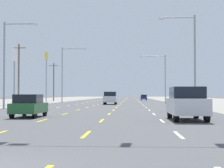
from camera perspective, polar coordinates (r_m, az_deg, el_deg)
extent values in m
plane|color=#4C4C4F|center=(73.22, 0.22, -2.84)|extent=(572.00, 572.00, 0.00)
cube|color=white|center=(30.44, -13.75, -4.46)|extent=(0.14, 2.60, 0.01)
cube|color=white|center=(37.68, -10.47, -3.93)|extent=(0.14, 2.60, 0.01)
cube|color=white|center=(45.00, -8.25, -3.56)|extent=(0.14, 2.60, 0.01)
cube|color=white|center=(52.38, -6.66, -3.30)|extent=(0.14, 2.60, 0.01)
cube|color=white|center=(59.78, -5.46, -3.10)|extent=(0.14, 2.60, 0.01)
cube|color=white|center=(67.21, -4.53, -2.94)|extent=(0.14, 2.60, 0.01)
cube|color=white|center=(74.65, -3.78, -2.81)|extent=(0.14, 2.60, 0.01)
cube|color=white|center=(82.10, -3.17, -2.71)|extent=(0.14, 2.60, 0.01)
cube|color=white|center=(89.56, -2.66, -2.62)|extent=(0.14, 2.60, 0.01)
cube|color=white|center=(97.03, -2.23, -2.54)|extent=(0.14, 2.60, 0.01)
cube|color=white|center=(104.50, -1.86, -2.48)|extent=(0.14, 2.60, 0.01)
cube|color=white|center=(111.97, -1.54, -2.43)|extent=(0.14, 2.60, 0.01)
cube|color=white|center=(119.45, -1.26, -2.38)|extent=(0.14, 2.60, 0.01)
cube|color=white|center=(126.93, -1.01, -2.33)|extent=(0.14, 2.60, 0.01)
cube|color=white|center=(134.41, -0.79, -2.30)|extent=(0.14, 2.60, 0.01)
cube|color=white|center=(141.90, -0.60, -2.26)|extent=(0.14, 2.60, 0.01)
cube|color=white|center=(149.39, -0.42, -2.23)|extent=(0.14, 2.60, 0.01)
cube|color=white|center=(156.87, -0.26, -2.20)|extent=(0.14, 2.60, 0.01)
cube|color=white|center=(164.36, -0.11, -2.18)|extent=(0.14, 2.60, 0.01)
cube|color=white|center=(171.85, 0.02, -2.16)|extent=(0.14, 2.60, 0.01)
cube|color=white|center=(179.34, 0.14, -2.14)|extent=(0.14, 2.60, 0.01)
cube|color=white|center=(186.83, 0.25, -2.12)|extent=(0.14, 2.60, 0.01)
cube|color=white|center=(194.33, 0.36, -2.10)|extent=(0.14, 2.60, 0.01)
cube|color=white|center=(201.82, 0.45, -2.08)|extent=(0.14, 2.60, 0.01)
cube|color=white|center=(209.31, 0.54, -2.07)|extent=(0.14, 2.60, 0.01)
cube|color=white|center=(216.80, 0.62, -2.05)|extent=(0.14, 2.60, 0.01)
cube|color=white|center=(224.30, 0.70, -2.04)|extent=(0.14, 2.60, 0.01)
cube|color=yellow|center=(22.29, -10.64, -5.52)|extent=(0.14, 2.60, 0.01)
cube|color=yellow|center=(29.62, -7.23, -4.57)|extent=(0.14, 2.60, 0.01)
cube|color=yellow|center=(37.02, -5.18, -3.99)|extent=(0.14, 2.60, 0.01)
cube|color=yellow|center=(44.46, -3.81, -3.60)|extent=(0.14, 2.60, 0.01)
cube|color=yellow|center=(51.91, -2.84, -3.32)|extent=(0.14, 2.60, 0.01)
cube|color=yellow|center=(59.37, -2.11, -3.11)|extent=(0.14, 2.60, 0.01)
cube|color=yellow|center=(66.84, -1.55, -2.95)|extent=(0.14, 2.60, 0.01)
cube|color=yellow|center=(74.32, -1.10, -2.82)|extent=(0.14, 2.60, 0.01)
cube|color=yellow|center=(81.80, -0.73, -2.71)|extent=(0.14, 2.60, 0.01)
cube|color=yellow|center=(89.29, -0.42, -2.62)|extent=(0.14, 2.60, 0.01)
cube|color=yellow|center=(96.78, -0.16, -2.55)|extent=(0.14, 2.60, 0.01)
cube|color=yellow|center=(104.27, 0.06, -2.48)|extent=(0.14, 2.60, 0.01)
cube|color=yellow|center=(111.76, 0.25, -2.43)|extent=(0.14, 2.60, 0.01)
cube|color=yellow|center=(119.25, 0.42, -2.38)|extent=(0.14, 2.60, 0.01)
cube|color=yellow|center=(126.74, 0.57, -2.34)|extent=(0.14, 2.60, 0.01)
cube|color=yellow|center=(134.23, 0.70, -2.30)|extent=(0.14, 2.60, 0.01)
cube|color=yellow|center=(141.73, 0.82, -2.26)|extent=(0.14, 2.60, 0.01)
cube|color=yellow|center=(149.22, 0.92, -2.23)|extent=(0.14, 2.60, 0.01)
cube|color=yellow|center=(156.72, 1.02, -2.21)|extent=(0.14, 2.60, 0.01)
cube|color=yellow|center=(164.21, 1.11, -2.18)|extent=(0.14, 2.60, 0.01)
cube|color=yellow|center=(171.71, 1.19, -2.16)|extent=(0.14, 2.60, 0.01)
cube|color=yellow|center=(179.21, 1.26, -2.14)|extent=(0.14, 2.60, 0.01)
cube|color=yellow|center=(186.70, 1.33, -2.12)|extent=(0.14, 2.60, 0.01)
cube|color=yellow|center=(194.20, 1.39, -2.10)|extent=(0.14, 2.60, 0.01)
cube|color=yellow|center=(201.70, 1.45, -2.08)|extent=(0.14, 2.60, 0.01)
cube|color=yellow|center=(209.19, 1.50, -2.07)|extent=(0.14, 2.60, 0.01)
cube|color=yellow|center=(216.69, 1.55, -2.05)|extent=(0.14, 2.60, 0.01)
cube|color=yellow|center=(224.19, 1.59, -2.04)|extent=(0.14, 2.60, 0.01)
cube|color=yellow|center=(14.31, -3.99, -7.72)|extent=(0.14, 2.60, 0.01)
cube|color=yellow|center=(21.74, -1.60, -5.64)|extent=(0.14, 2.60, 0.01)
cube|color=yellow|center=(29.21, -0.43, -4.62)|extent=(0.14, 2.60, 0.01)
cube|color=yellow|center=(36.70, 0.25, -4.02)|extent=(0.14, 2.60, 0.01)
cube|color=yellow|center=(44.18, 0.71, -3.62)|extent=(0.14, 2.60, 0.01)
cube|color=yellow|center=(51.67, 1.03, -3.33)|extent=(0.14, 2.60, 0.01)
cube|color=yellow|center=(59.17, 1.27, -3.12)|extent=(0.14, 2.60, 0.01)
cube|color=yellow|center=(66.66, 1.46, -2.95)|extent=(0.14, 2.60, 0.01)
cube|color=yellow|center=(74.16, 1.61, -2.82)|extent=(0.14, 2.60, 0.01)
cube|color=yellow|center=(81.66, 1.73, -2.71)|extent=(0.14, 2.60, 0.01)
cube|color=yellow|center=(89.15, 1.83, -2.62)|extent=(0.14, 2.60, 0.01)
cube|color=yellow|center=(96.65, 1.91, -2.55)|extent=(0.14, 2.60, 0.01)
cube|color=yellow|center=(104.15, 1.99, -2.48)|extent=(0.14, 2.60, 0.01)
cube|color=yellow|center=(111.65, 2.05, -2.43)|extent=(0.14, 2.60, 0.01)
cube|color=yellow|center=(119.15, 2.10, -2.38)|extent=(0.14, 2.60, 0.01)
cube|color=yellow|center=(126.64, 2.15, -2.34)|extent=(0.14, 2.60, 0.01)
cube|color=yellow|center=(134.14, 2.20, -2.30)|extent=(0.14, 2.60, 0.01)
cube|color=yellow|center=(141.64, 2.23, -2.26)|extent=(0.14, 2.60, 0.01)
cube|color=yellow|center=(149.14, 2.27, -2.23)|extent=(0.14, 2.60, 0.01)
cube|color=yellow|center=(156.64, 2.30, -2.20)|extent=(0.14, 2.60, 0.01)
cube|color=yellow|center=(164.14, 2.33, -2.18)|extent=(0.14, 2.60, 0.01)
cube|color=yellow|center=(171.64, 2.36, -2.16)|extent=(0.14, 2.60, 0.01)
cube|color=yellow|center=(179.14, 2.38, -2.13)|extent=(0.14, 2.60, 0.01)
cube|color=yellow|center=(186.64, 2.40, -2.12)|extent=(0.14, 2.60, 0.01)
cube|color=yellow|center=(194.14, 2.42, -2.10)|extent=(0.14, 2.60, 0.01)
cube|color=yellow|center=(201.64, 2.44, -2.08)|extent=(0.14, 2.60, 0.01)
cube|color=yellow|center=(209.14, 2.46, -2.07)|extent=(0.14, 2.60, 0.01)
cube|color=yellow|center=(216.64, 2.47, -2.05)|extent=(0.14, 2.60, 0.01)
cube|color=yellow|center=(224.14, 2.49, -2.04)|extent=(0.14, 2.60, 0.01)
cube|color=white|center=(14.32, 10.19, -7.70)|extent=(0.14, 2.60, 0.01)
cube|color=white|center=(21.75, 7.68, -5.63)|extent=(0.14, 2.60, 0.01)
cube|color=white|center=(29.22, 6.46, -4.61)|extent=(0.14, 2.60, 0.01)
cube|color=white|center=(36.70, 5.73, -4.01)|extent=(0.14, 2.60, 0.01)
cube|color=white|center=(44.19, 5.26, -3.61)|extent=(0.14, 2.60, 0.01)
cube|color=white|center=(51.68, 4.92, -3.32)|extent=(0.14, 2.60, 0.01)
cube|color=white|center=(59.17, 4.66, -3.11)|extent=(0.14, 2.60, 0.01)
cube|color=white|center=(66.67, 4.47, -2.95)|extent=(0.14, 2.60, 0.01)
cube|color=white|center=(74.16, 4.31, -2.82)|extent=(0.14, 2.60, 0.01)
cube|color=white|center=(81.66, 4.19, -2.71)|extent=(0.14, 2.60, 0.01)
cube|color=white|center=(89.15, 4.08, -2.62)|extent=(0.14, 2.60, 0.01)
cube|color=white|center=(96.65, 3.99, -2.55)|extent=(0.14, 2.60, 0.01)
cube|color=white|center=(104.15, 3.91, -2.48)|extent=(0.14, 2.60, 0.01)
cube|color=white|center=(111.65, 3.85, -2.43)|extent=(0.14, 2.60, 0.01)
cube|color=white|center=(119.15, 3.79, -2.38)|extent=(0.14, 2.60, 0.01)
cube|color=white|center=(126.65, 3.74, -2.33)|extent=(0.14, 2.60, 0.01)
cube|color=white|center=(134.14, 3.69, -2.30)|extent=(0.14, 2.60, 0.01)
cube|color=white|center=(141.64, 3.65, -2.26)|extent=(0.14, 2.60, 0.01)
cube|color=white|center=(149.14, 3.61, -2.23)|extent=(0.14, 2.60, 0.01)
cube|color=white|center=(156.64, 3.58, -2.20)|extent=(0.14, 2.60, 0.01)
cube|color=white|center=(164.14, 3.55, -2.18)|extent=(0.14, 2.60, 0.01)
cube|color=white|center=(171.64, 3.52, -2.15)|extent=(0.14, 2.60, 0.01)
cube|color=white|center=(179.14, 3.50, -2.13)|extent=(0.14, 2.60, 0.01)
cube|color=white|center=(186.64, 3.48, -2.11)|extent=(0.14, 2.60, 0.01)
cube|color=white|center=(194.14, 3.46, -2.10)|extent=(0.14, 2.60, 0.01)
cube|color=white|center=(201.64, 3.44, -2.08)|extent=(0.14, 2.60, 0.01)
cube|color=white|center=(209.14, 3.42, -2.06)|extent=(0.14, 2.60, 0.01)
cube|color=white|center=(216.64, 3.40, -2.05)|extent=(0.14, 2.60, 0.01)
cube|color=white|center=(224.14, 3.38, -2.04)|extent=(0.14, 2.60, 0.01)
cube|color=silver|center=(22.64, 11.39, -3.34)|extent=(1.98, 4.90, 0.92)
cube|color=black|center=(22.58, 11.40, -1.31)|extent=(1.82, 2.70, 0.68)
cylinder|color=black|center=(24.24, 8.83, -4.33)|extent=(0.26, 0.76, 0.76)
cylinder|color=black|center=(24.47, 12.76, -4.28)|extent=(0.26, 0.76, 0.76)
cylinder|color=black|center=(20.86, 9.80, -4.76)|extent=(0.26, 0.76, 0.76)
cylinder|color=black|center=(21.13, 14.34, -4.69)|extent=(0.26, 0.76, 0.76)
cube|color=#235B2D|center=(25.73, -12.57, -3.59)|extent=(1.72, 3.90, 0.66)
cube|color=black|center=(25.47, -12.72, -2.22)|extent=(1.58, 1.90, 0.58)
cylinder|color=black|center=(27.29, -13.29, -4.17)|extent=(0.20, 0.60, 0.60)
cylinder|color=black|center=(26.91, -10.26, -4.22)|extent=(0.20, 0.60, 0.60)
cylinder|color=black|center=(24.61, -15.12, -4.44)|extent=(0.20, 0.60, 0.60)
cylinder|color=black|center=(24.20, -11.77, -4.51)|extent=(0.20, 0.60, 0.60)
cube|color=silver|center=(58.25, -0.26, -2.32)|extent=(1.98, 4.90, 0.92)
cube|color=black|center=(58.19, -0.26, -1.53)|extent=(1.82, 2.70, 0.68)
cylinder|color=black|center=(60.00, -0.97, -2.74)|extent=(0.26, 0.76, 0.76)
cylinder|color=black|center=(59.91, 0.63, -2.74)|extent=(0.26, 0.76, 0.76)
cylinder|color=black|center=(56.61, -1.21, -2.81)|extent=(0.26, 0.76, 0.76)
cylinder|color=black|center=(56.52, 0.49, -2.81)|extent=(0.26, 0.76, 0.76)
cube|color=navy|center=(104.02, 4.88, -2.14)|extent=(1.72, 3.90, 0.66)
cube|color=black|center=(103.76, 4.89, -1.79)|extent=(1.58, 1.90, 0.58)
cylinder|color=black|center=(105.40, 4.46, -2.31)|extent=(0.20, 0.60, 0.60)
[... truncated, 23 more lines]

